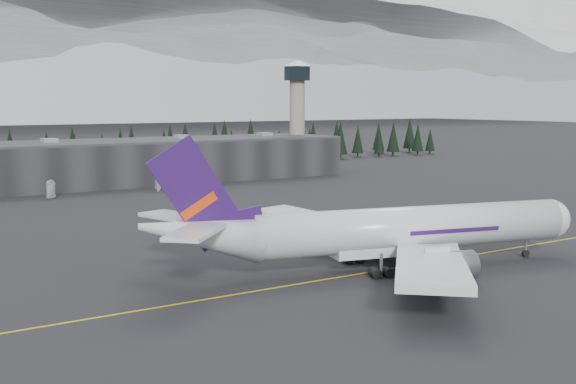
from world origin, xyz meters
TOP-DOWN VIEW (x-y plane):
  - ground at (0.00, 0.00)m, footprint 1400.00×1400.00m
  - taxiline at (0.00, -2.00)m, footprint 400.00×0.40m
  - terminal at (0.00, 125.00)m, footprint 160.00×30.00m
  - control_tower at (75.00, 128.00)m, footprint 10.00×10.00m
  - treeline at (0.00, 162.00)m, footprint 360.00×20.00m
  - jet_main at (1.06, -1.07)m, footprint 65.26×59.44m
  - gse_vehicle_a at (-16.72, 101.00)m, footprint 3.55×5.17m
  - gse_vehicle_b at (11.44, 100.16)m, footprint 4.71×2.18m

SIDE VIEW (x-z plane):
  - ground at x=0.00m, z-range 0.00..0.00m
  - taxiline at x=0.00m, z-range 0.00..0.02m
  - gse_vehicle_a at x=-16.72m, z-range 0.00..1.31m
  - gse_vehicle_b at x=11.44m, z-range 0.00..1.56m
  - jet_main at x=1.06m, z-range -4.26..15.30m
  - terminal at x=0.00m, z-range 0.00..12.60m
  - treeline at x=0.00m, z-range 0.00..15.00m
  - control_tower at x=75.00m, z-range 4.56..42.26m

